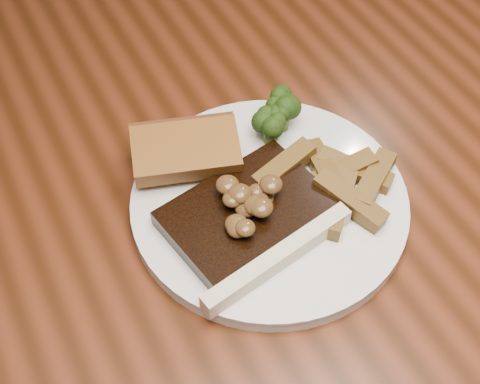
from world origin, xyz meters
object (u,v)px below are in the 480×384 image
object	(u,v)px
dining_table	(240,245)
steak	(251,219)
potato_wedges	(324,182)
plate	(269,204)
garlic_bread	(187,164)

from	to	relation	value
dining_table	steak	bearing A→B (deg)	-105.22
potato_wedges	plate	bearing A→B (deg)	166.14
steak	dining_table	bearing A→B (deg)	64.38
plate	garlic_bread	xyz separation A→B (m)	(-0.06, 0.07, 0.02)
garlic_bread	plate	bearing A→B (deg)	-33.75
plate	potato_wedges	distance (m)	0.06
plate	steak	bearing A→B (deg)	-148.83
dining_table	potato_wedges	bearing A→B (deg)	-30.78
dining_table	steak	distance (m)	0.13
steak	potato_wedges	xyz separation A→B (m)	(0.08, 0.01, 0.00)
dining_table	plate	xyz separation A→B (m)	(0.02, -0.03, 0.10)
dining_table	garlic_bread	distance (m)	0.13
dining_table	potato_wedges	xyz separation A→B (m)	(0.07, -0.04, 0.12)
steak	garlic_bread	distance (m)	0.09
dining_table	steak	size ratio (longest dim) A/B	10.72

